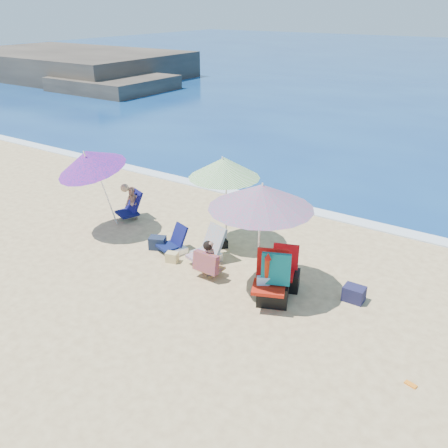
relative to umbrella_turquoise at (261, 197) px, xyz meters
The scene contains 18 objects.
ground 2.32m from the umbrella_turquoise, 139.55° to the right, with size 120.00×120.00×0.00m.
foam 4.95m from the umbrella_turquoise, 99.97° to the left, with size 120.00×0.50×0.04m.
headland 33.96m from the umbrella_turquoise, 145.81° to the left, with size 20.50×11.50×2.60m.
umbrella_turquoise is the anchor object (origin of this frame).
umbrella_striped 2.26m from the umbrella_turquoise, 141.98° to the left, with size 2.02×2.02×2.24m.
umbrella_blue 4.90m from the umbrella_turquoise, behind, with size 2.20×2.24×2.35m.
furled_umbrella 1.55m from the umbrella_turquoise, 46.53° to the right, with size 0.17×0.18×1.21m.
chair_navy 3.17m from the umbrella_turquoise, behind, with size 0.70×0.73×0.65m.
chair_rainbow 2.50m from the umbrella_turquoise, 164.84° to the left, with size 0.83×1.00×0.82m.
camp_chair_left 1.89m from the umbrella_turquoise, 41.80° to the left, with size 0.70×0.81×0.93m.
camp_chair_right 1.75m from the umbrella_turquoise, 30.13° to the right, with size 0.84×0.99×1.15m.
person_center 2.02m from the umbrella_turquoise, behind, with size 0.60×0.50×0.87m.
person_left 5.12m from the umbrella_turquoise, 165.40° to the left, with size 0.73×0.81×1.03m.
bag_navy_a 3.54m from the umbrella_turquoise, behind, with size 0.47×0.42×0.30m.
bag_black_a 2.88m from the umbrella_turquoise, 144.92° to the left, with size 0.35×0.33×0.21m.
bag_tan 2.98m from the umbrella_turquoise, behind, with size 0.31×0.26×0.23m.
bag_navy_b 2.72m from the umbrella_turquoise, 21.84° to the left, with size 0.42×0.32×0.31m.
orange_item 4.11m from the umbrella_turquoise, 17.68° to the right, with size 0.21×0.13×0.03m.
Camera 1 is at (5.02, -6.94, 5.47)m, focal length 39.17 mm.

